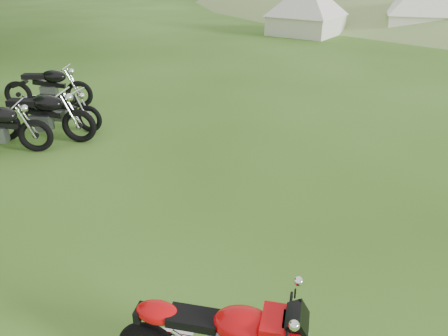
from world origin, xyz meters
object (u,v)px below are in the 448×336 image
(vintage_moto_a, at_px, (39,115))
(tent_mid, at_px, (425,4))
(vintage_moto_d, at_px, (60,108))
(vintage_moto_c, at_px, (47,86))
(tent_left, at_px, (307,7))

(vintage_moto_a, distance_m, tent_mid, 19.28)
(vintage_moto_d, bearing_deg, tent_mid, 58.75)
(tent_mid, bearing_deg, vintage_moto_d, -118.04)
(vintage_moto_a, height_order, vintage_moto_c, vintage_moto_a)
(vintage_moto_c, xyz_separation_m, tent_mid, (10.54, 14.86, 0.82))
(vintage_moto_a, xyz_separation_m, vintage_moto_c, (-1.19, 1.98, -0.02))
(vintage_moto_c, bearing_deg, tent_left, 53.38)
(vintage_moto_a, bearing_deg, vintage_moto_c, 109.45)
(vintage_moto_d, distance_m, tent_mid, 18.67)
(vintage_moto_d, distance_m, tent_left, 15.04)
(vintage_moto_a, xyz_separation_m, vintage_moto_d, (-0.02, 0.71, -0.09))
(vintage_moto_a, relative_size, vintage_moto_d, 1.18)
(vintage_moto_c, relative_size, vintage_moto_d, 1.14)
(tent_left, bearing_deg, tent_mid, 36.64)
(vintage_moto_d, relative_size, tent_mid, 0.58)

